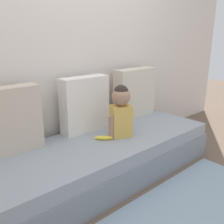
% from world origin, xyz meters
% --- Properties ---
extents(ground_plane, '(12.00, 12.00, 0.00)m').
position_xyz_m(ground_plane, '(0.00, 0.00, 0.00)').
color(ground_plane, brown).
extents(back_wall, '(5.50, 0.10, 2.59)m').
position_xyz_m(back_wall, '(0.00, 0.54, 1.30)').
color(back_wall, silver).
rests_on(back_wall, ground).
extents(couch, '(2.30, 0.82, 0.38)m').
position_xyz_m(couch, '(0.00, 0.00, 0.19)').
color(couch, gray).
rests_on(couch, ground).
extents(throw_pillow_left, '(0.44, 0.16, 0.55)m').
position_xyz_m(throw_pillow_left, '(-0.71, 0.31, 0.65)').
color(throw_pillow_left, '#C1B29E').
rests_on(throw_pillow_left, couch).
extents(throw_pillow_center, '(0.50, 0.16, 0.55)m').
position_xyz_m(throw_pillow_center, '(0.00, 0.31, 0.65)').
color(throw_pillow_center, silver).
rests_on(throw_pillow_center, couch).
extents(throw_pillow_right, '(0.54, 0.16, 0.57)m').
position_xyz_m(throw_pillow_right, '(0.71, 0.31, 0.66)').
color(throw_pillow_right, beige).
rests_on(throw_pillow_right, couch).
extents(toddler, '(0.30, 0.21, 0.50)m').
position_xyz_m(toddler, '(0.17, -0.03, 0.64)').
color(toddler, gold).
rests_on(toddler, couch).
extents(banana, '(0.15, 0.15, 0.04)m').
position_xyz_m(banana, '(-0.02, 0.00, 0.40)').
color(banana, yellow).
rests_on(banana, couch).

